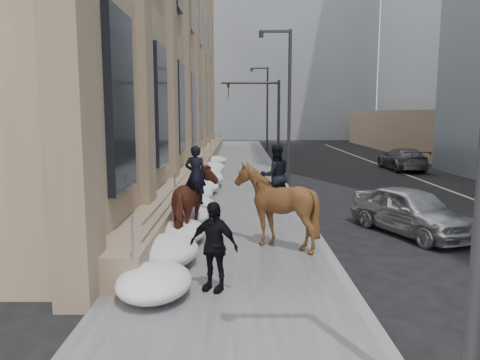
% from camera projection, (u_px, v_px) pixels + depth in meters
% --- Properties ---
extents(ground, '(140.00, 140.00, 0.00)m').
position_uv_depth(ground, '(227.00, 269.00, 11.31)').
color(ground, black).
rests_on(ground, ground).
extents(sidewalk, '(5.00, 80.00, 0.12)m').
position_uv_depth(sidewalk, '(233.00, 195.00, 21.20)').
color(sidewalk, '#4E4E51').
rests_on(sidewalk, ground).
extents(curb, '(0.24, 80.00, 0.12)m').
position_uv_depth(curb, '(291.00, 195.00, 21.20)').
color(curb, slate).
rests_on(curb, ground).
extents(lane_line, '(0.15, 70.00, 0.01)m').
position_uv_depth(lane_line, '(464.00, 196.00, 21.21)').
color(lane_line, '#BFB78C').
rests_on(lane_line, ground).
extents(limestone_building, '(6.10, 44.00, 18.00)m').
position_uv_depth(limestone_building, '(153.00, 31.00, 29.81)').
color(limestone_building, '#8C745C').
rests_on(limestone_building, ground).
extents(bg_building_mid, '(30.00, 12.00, 28.00)m').
position_uv_depth(bg_building_mid, '(265.00, 43.00, 68.71)').
color(bg_building_mid, slate).
rests_on(bg_building_mid, ground).
extents(bg_building_far, '(24.00, 12.00, 20.00)m').
position_uv_depth(bg_building_far, '(204.00, 77.00, 81.16)').
color(bg_building_far, gray).
rests_on(bg_building_far, ground).
extents(streetlight_mid, '(1.71, 0.24, 8.00)m').
position_uv_depth(streetlight_mid, '(286.00, 97.00, 24.52)').
color(streetlight_mid, '#2D2D30').
rests_on(streetlight_mid, ground).
extents(streetlight_far, '(1.71, 0.24, 8.00)m').
position_uv_depth(streetlight_far, '(266.00, 104.00, 44.31)').
color(streetlight_far, '#2D2D30').
rests_on(streetlight_far, ground).
extents(traffic_signal, '(4.10, 0.22, 6.00)m').
position_uv_depth(traffic_signal, '(265.00, 109.00, 32.52)').
color(traffic_signal, '#2D2D30').
rests_on(traffic_signal, ground).
extents(snow_bank, '(1.70, 18.10, 0.76)m').
position_uv_depth(snow_bank, '(198.00, 193.00, 19.27)').
color(snow_bank, white).
rests_on(snow_bank, sidewalk).
extents(mounted_horse_left, '(1.33, 2.53, 2.69)m').
position_uv_depth(mounted_horse_left, '(194.00, 201.00, 13.62)').
color(mounted_horse_left, '#4A2116').
rests_on(mounted_horse_left, sidewalk).
extents(mounted_horse_right, '(2.26, 2.44, 2.80)m').
position_uv_depth(mounted_horse_right, '(275.00, 202.00, 12.64)').
color(mounted_horse_right, '#4C2E15').
rests_on(mounted_horse_right, sidewalk).
extents(pedestrian, '(1.18, 0.87, 1.85)m').
position_uv_depth(pedestrian, '(213.00, 246.00, 9.53)').
color(pedestrian, black).
rests_on(pedestrian, sidewalk).
extents(car_silver, '(3.29, 4.69, 1.48)m').
position_uv_depth(car_silver, '(411.00, 211.00, 14.47)').
color(car_silver, '#ABADB2').
rests_on(car_silver, ground).
extents(car_grey, '(2.12, 5.07, 1.46)m').
position_uv_depth(car_grey, '(402.00, 159.00, 30.83)').
color(car_grey, '#4F5056').
rests_on(car_grey, ground).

